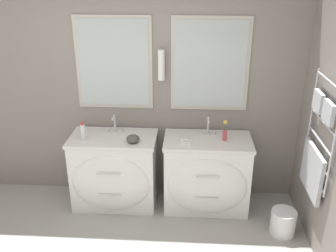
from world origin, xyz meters
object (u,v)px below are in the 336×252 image
(amenity_bowl, at_px, (133,139))
(flower_vase, at_px, (225,132))
(vanity_right, at_px, (207,174))
(toiletry_bottle, at_px, (83,132))
(waste_bin, at_px, (283,222))
(vanity_left, at_px, (114,172))

(amenity_bowl, height_order, flower_vase, flower_vase)
(amenity_bowl, xyz_separation_m, flower_vase, (0.95, 0.12, 0.05))
(amenity_bowl, bearing_deg, vanity_right, 6.28)
(toiletry_bottle, height_order, amenity_bowl, toiletry_bottle)
(vanity_right, bearing_deg, toiletry_bottle, -177.69)
(toiletry_bottle, relative_size, waste_bin, 0.73)
(amenity_bowl, bearing_deg, vanity_left, 159.96)
(vanity_right, relative_size, waste_bin, 3.49)
(flower_vase, bearing_deg, vanity_left, -178.57)
(toiletry_bottle, bearing_deg, vanity_right, 2.31)
(vanity_right, xyz_separation_m, toiletry_bottle, (-1.31, -0.05, 0.50))
(flower_vase, distance_m, waste_bin, 1.07)
(amenity_bowl, bearing_deg, waste_bin, -12.02)
(vanity_left, xyz_separation_m, amenity_bowl, (0.24, -0.09, 0.45))
(vanity_right, distance_m, flower_vase, 0.53)
(vanity_right, distance_m, waste_bin, 0.91)
(toiletry_bottle, xyz_separation_m, amenity_bowl, (0.53, -0.03, -0.05))
(toiletry_bottle, bearing_deg, flower_vase, 3.19)
(flower_vase, xyz_separation_m, waste_bin, (0.59, -0.44, -0.77))
(waste_bin, bearing_deg, flower_vase, 143.20)
(vanity_right, xyz_separation_m, flower_vase, (0.17, 0.03, 0.50))
(amenity_bowl, distance_m, waste_bin, 1.74)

